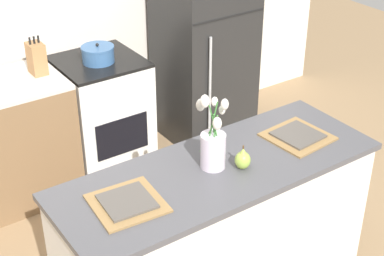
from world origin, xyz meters
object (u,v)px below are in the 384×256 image
stove_range (103,115)px  plate_setting_left (127,203)px  cooking_pot (98,54)px  knife_block (37,58)px  flower_vase (213,144)px  refrigerator (204,32)px  pear_figurine (243,159)px  plate_setting_right (298,136)px

stove_range → plate_setting_left: bearing=-112.2°
cooking_pot → stove_range: bearing=67.1°
plate_setting_left → knife_block: knife_block is taller
knife_block → flower_vase: bearing=-78.6°
flower_vase → knife_block: (-0.32, 1.60, -0.00)m
refrigerator → flower_vase: (-1.07, -1.57, 0.10)m
stove_range → plate_setting_left: 1.79m
refrigerator → plate_setting_left: bearing=-134.9°
pear_figurine → plate_setting_right: 0.47m
cooking_pot → knife_block: (-0.43, 0.06, 0.05)m
pear_figurine → knife_block: knife_block is taller
stove_range → cooking_pot: size_ratio=3.80×
plate_setting_left → knife_block: 1.65m
plate_setting_right → flower_vase: bearing=176.5°
plate_setting_left → plate_setting_right: same height
pear_figurine → plate_setting_right: size_ratio=0.39×
refrigerator → plate_setting_left: 2.27m
stove_range → cooking_pot: cooking_pot is taller
refrigerator → knife_block: 1.40m
stove_range → pear_figurine: (-0.00, -1.67, 0.48)m
stove_range → knife_block: size_ratio=3.36×
stove_range → flower_vase: size_ratio=2.08×
stove_range → cooking_pot: bearing=-112.9°
plate_setting_right → cooking_pot: bearing=106.6°
refrigerator → pear_figurine: bearing=-119.6°
plate_setting_right → stove_range: bearing=105.8°
plate_setting_right → pear_figurine: bearing=-171.8°
refrigerator → knife_block: bearing=179.0°
plate_setting_left → cooking_pot: size_ratio=1.48×
flower_vase → plate_setting_left: bearing=-176.2°
stove_range → pear_figurine: pear_figurine is taller
cooking_pot → refrigerator: bearing=1.9°
stove_range → cooking_pot: 0.51m
flower_vase → plate_setting_right: 0.59m
refrigerator → pear_figurine: (-0.95, -1.68, 0.02)m
flower_vase → pear_figurine: bearing=-40.0°
refrigerator → knife_block: size_ratio=6.81×
plate_setting_right → cooking_pot: (-0.47, 1.58, 0.08)m
pear_figurine → flower_vase: bearing=140.0°
stove_range → refrigerator: bearing=0.0°
pear_figurine → cooking_pot: (-0.01, 1.64, 0.03)m
pear_figurine → plate_setting_left: (-0.65, 0.07, -0.04)m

